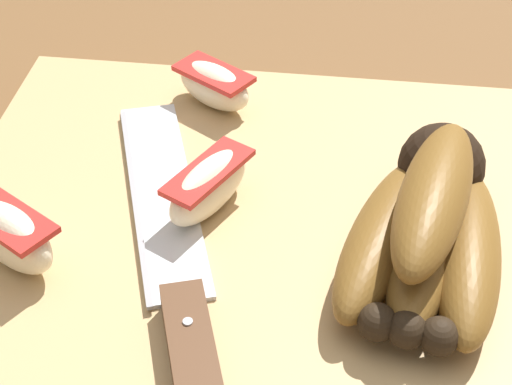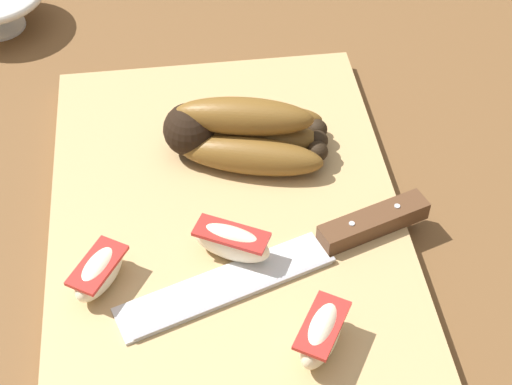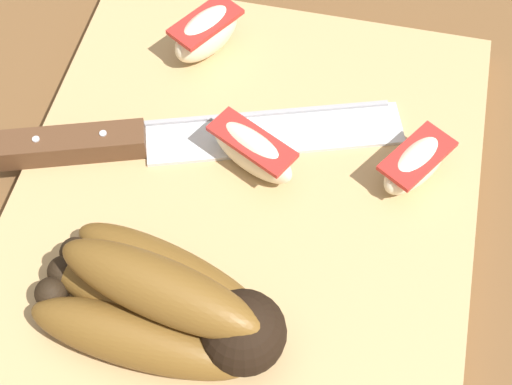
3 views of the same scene
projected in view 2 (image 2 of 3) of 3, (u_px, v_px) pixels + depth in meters
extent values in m
plane|color=brown|center=(224.00, 207.00, 0.71)|extent=(6.00, 6.00, 0.00)
cube|color=tan|center=(226.00, 215.00, 0.69)|extent=(0.42, 0.31, 0.02)
sphere|color=black|center=(190.00, 130.00, 0.72)|extent=(0.05, 0.05, 0.05)
ellipsoid|color=brown|center=(251.00, 155.00, 0.71)|extent=(0.07, 0.14, 0.03)
sphere|color=black|center=(317.00, 151.00, 0.71)|extent=(0.02, 0.02, 0.02)
ellipsoid|color=brown|center=(251.00, 139.00, 0.72)|extent=(0.06, 0.14, 0.03)
sphere|color=black|center=(318.00, 141.00, 0.72)|extent=(0.02, 0.02, 0.02)
ellipsoid|color=brown|center=(252.00, 123.00, 0.74)|extent=(0.04, 0.14, 0.03)
sphere|color=black|center=(317.00, 129.00, 0.73)|extent=(0.02, 0.02, 0.02)
ellipsoid|color=brown|center=(244.00, 116.00, 0.70)|extent=(0.06, 0.13, 0.04)
cylinder|color=white|center=(266.00, 125.00, 0.71)|extent=(0.02, 0.02, 0.00)
cube|color=silver|center=(224.00, 286.00, 0.63)|extent=(0.09, 0.18, 0.00)
cube|color=#99999E|center=(232.00, 298.00, 0.61)|extent=(0.06, 0.17, 0.00)
cube|color=#51331E|center=(373.00, 222.00, 0.66)|extent=(0.05, 0.10, 0.02)
cylinder|color=#B2B2B7|center=(397.00, 206.00, 0.66)|extent=(0.01, 0.01, 0.00)
cylinder|color=#B2B2B7|center=(352.00, 224.00, 0.65)|extent=(0.01, 0.01, 0.00)
ellipsoid|color=#F4E5C1|center=(99.00, 273.00, 0.62)|extent=(0.06, 0.05, 0.03)
cube|color=red|center=(97.00, 265.00, 0.61)|extent=(0.06, 0.05, 0.00)
ellipsoid|color=#F4E5C1|center=(231.00, 243.00, 0.63)|extent=(0.05, 0.07, 0.03)
cube|color=red|center=(231.00, 234.00, 0.63)|extent=(0.05, 0.06, 0.00)
ellipsoid|color=#F4E5C1|center=(321.00, 335.00, 0.57)|extent=(0.06, 0.05, 0.04)
cube|color=red|center=(322.00, 325.00, 0.56)|extent=(0.06, 0.05, 0.00)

